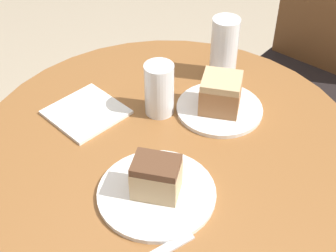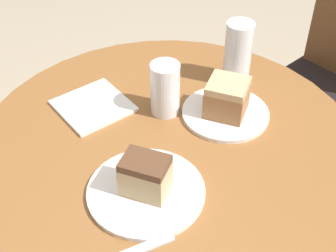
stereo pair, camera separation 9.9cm
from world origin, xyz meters
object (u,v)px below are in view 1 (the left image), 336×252
object	(u,v)px
cake_slice_far	(221,93)
glass_lemonade	(159,91)
chair	(308,68)
plate_far	(219,109)
glass_water	(224,51)
plate_near	(157,193)
cake_slice_near	(156,177)

from	to	relation	value
cake_slice_far	glass_lemonade	xyz separation A→B (m)	(-0.12, -0.07, 0.01)
chair	cake_slice_far	xyz separation A→B (m)	(-0.06, -0.69, 0.31)
plate_far	glass_water	world-z (taller)	glass_water
chair	plate_far	bearing A→B (deg)	-84.05
chair	glass_lemonade	world-z (taller)	chair
plate_near	cake_slice_far	distance (m)	0.30
cake_slice_near	glass_water	distance (m)	0.43
cake_slice_near	glass_water	size ratio (longest dim) A/B	0.64
plate_far	cake_slice_far	xyz separation A→B (m)	(-0.00, 0.00, 0.05)
plate_near	cake_slice_far	bearing A→B (deg)	90.53
plate_near	glass_water	distance (m)	0.44
plate_far	glass_lemonade	xyz separation A→B (m)	(-0.12, -0.07, 0.05)
plate_near	plate_far	world-z (taller)	same
chair	cake_slice_near	xyz separation A→B (m)	(-0.06, -0.98, 0.31)
cake_slice_far	plate_near	bearing A→B (deg)	-89.47
cake_slice_far	glass_lemonade	distance (m)	0.14
chair	cake_slice_near	bearing A→B (deg)	-82.41
plate_far	glass_lemonade	size ratio (longest dim) A/B	1.59
plate_far	glass_water	xyz separation A→B (m)	(-0.05, 0.14, 0.07)
plate_near	chair	bearing A→B (deg)	86.67
cake_slice_near	glass_lemonade	world-z (taller)	glass_lemonade
cake_slice_far	cake_slice_near	bearing A→B (deg)	-89.47
cake_slice_far	glass_lemonade	bearing A→B (deg)	-149.65
plate_near	glass_water	xyz separation A→B (m)	(-0.06, 0.43, 0.07)
plate_far	cake_slice_far	size ratio (longest dim) A/B	1.84
glass_lemonade	cake_slice_near	bearing A→B (deg)	-61.23
cake_slice_far	glass_water	distance (m)	0.15
plate_far	cake_slice_near	distance (m)	0.30
chair	plate_far	size ratio (longest dim) A/B	4.99
chair	cake_slice_far	world-z (taller)	chair
cake_slice_near	plate_far	bearing A→B (deg)	90.53
cake_slice_near	glass_lemonade	size ratio (longest dim) A/B	0.80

